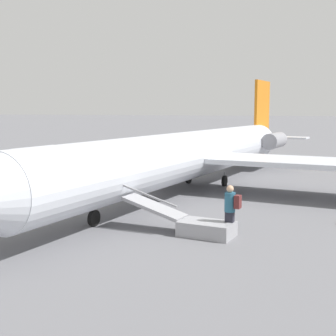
% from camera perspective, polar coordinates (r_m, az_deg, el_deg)
% --- Properties ---
extents(ground_plane, '(600.00, 600.00, 0.00)m').
position_cam_1_polar(ground_plane, '(24.22, 2.41, -2.90)').
color(ground_plane, slate).
extents(airplane_main, '(30.87, 23.64, 6.39)m').
position_cam_1_polar(airplane_main, '(24.79, 3.32, 1.77)').
color(airplane_main, silver).
rests_on(airplane_main, ground).
extents(boarding_stairs, '(1.37, 4.09, 1.62)m').
position_cam_1_polar(boarding_stairs, '(15.96, 3.37, -6.85)').
color(boarding_stairs, '#99999E').
rests_on(boarding_stairs, ground).
extents(passenger, '(0.36, 0.55, 1.74)m').
position_cam_1_polar(passenger, '(15.68, 7.67, -4.77)').
color(passenger, '#23232D').
rests_on(passenger, ground).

